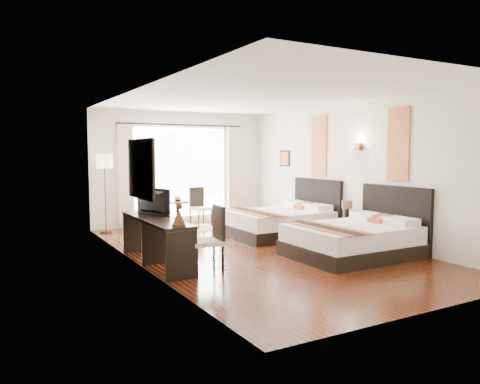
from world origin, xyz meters
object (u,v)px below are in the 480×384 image
bed_far (282,221)px  fruit_bowl (178,200)px  television (150,202)px  console_desk (156,241)px  desk_chair (207,253)px  side_table (177,214)px  window_chair (201,214)px  nightstand (348,231)px  table_lamp (347,206)px  vase (352,216)px  bed_near (356,238)px  floor_lamp (105,166)px

bed_far → fruit_bowl: bearing=126.3°
bed_far → fruit_bowl: bed_far is taller
television → console_desk: bearing=154.8°
desk_chair → side_table: (1.16, 4.12, 0.01)m
desk_chair → window_chair: (1.75, 4.07, -0.02)m
nightstand → table_lamp: 0.51m
table_lamp → vase: 0.28m
television → fruit_bowl: size_ratio=3.86×
bed_near → nightstand: size_ratio=4.58×
table_lamp → television: size_ratio=0.43×
bed_far → desk_chair: size_ratio=2.11×
desk_chair → bed_near: bearing=-178.2°
console_desk → window_chair: (2.24, 3.17, -0.09)m
bed_near → desk_chair: 2.76m
vase → desk_chair: size_ratio=0.12×
television → window_chair: television is taller
nightstand → console_desk: size_ratio=0.21×
bed_far → console_desk: bed_far is taller
desk_chair → floor_lamp: floor_lamp is taller
nightstand → vase: 0.37m
nightstand → vase: bearing=-105.3°
desk_chair → fruit_bowl: bearing=-99.1°
table_lamp → vase: table_lamp is taller
vase → window_chair: (-1.69, 3.47, -0.27)m
bed_near → side_table: size_ratio=3.30×
television → fruit_bowl: (1.65, 2.87, -0.31)m
table_lamp → window_chair: 3.72m
bed_near → console_desk: bed_near is taller
console_desk → window_chair: 3.88m
bed_near → television: (-3.21, 1.50, 0.67)m
floor_lamp → fruit_bowl: 1.88m
floor_lamp → console_desk: bearing=-89.8°
television → fruit_bowl: bearing=-51.8°
vase → television: television is taller
bed_near → desk_chair: bearing=174.9°
television → fruit_bowl: television is taller
table_lamp → desk_chair: 3.61m
vase → fruit_bowl: size_ratio=0.61×
table_lamp → bed_far: bearing=122.2°
bed_near → vase: (0.69, 0.84, 0.25)m
table_lamp → television: bearing=173.6°
desk_chair → console_desk: bearing=-54.7°
bed_near → vase: bearing=50.7°
bed_near → table_lamp: 1.36m
side_table → window_chair: bearing=-5.0°
nightstand → floor_lamp: size_ratio=0.26×
nightstand → floor_lamp: floor_lamp is taller
television → floor_lamp: (-0.03, 2.98, 0.51)m
vase → desk_chair: desk_chair is taller
console_desk → television: (0.02, 0.35, 0.60)m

